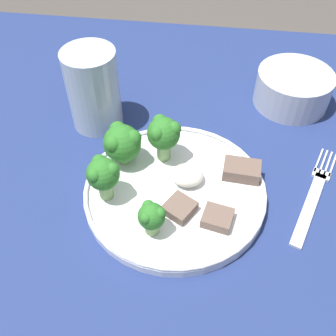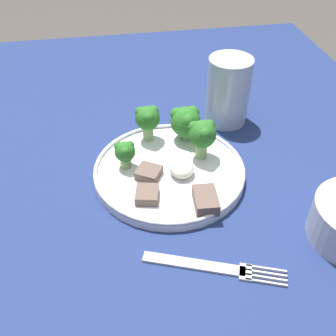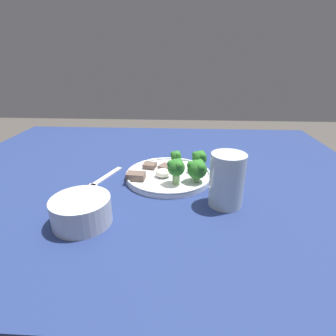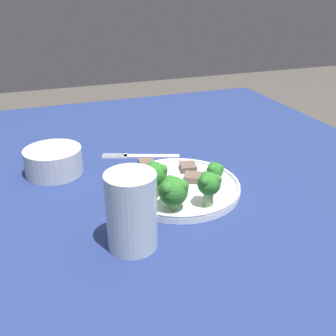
{
  "view_description": "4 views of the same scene",
  "coord_description": "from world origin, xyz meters",
  "px_view_note": "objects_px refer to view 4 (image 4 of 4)",
  "views": [
    {
      "loc": [
        -0.01,
        -0.28,
        1.18
      ],
      "look_at": [
        -0.06,
        0.04,
        0.82
      ],
      "focal_mm": 42.0,
      "sensor_mm": 36.0,
      "label": 1
    },
    {
      "loc": [
        0.42,
        -0.04,
        1.18
      ],
      "look_at": [
        -0.03,
        0.04,
        0.79
      ],
      "focal_mm": 42.0,
      "sensor_mm": 36.0,
      "label": 2
    },
    {
      "loc": [
        -0.09,
        0.71,
        1.08
      ],
      "look_at": [
        -0.05,
        0.04,
        0.79
      ],
      "focal_mm": 28.0,
      "sensor_mm": 36.0,
      "label": 3
    },
    {
      "loc": [
        -0.68,
        0.3,
        1.14
      ],
      "look_at": [
        -0.03,
        0.06,
        0.8
      ],
      "focal_mm": 42.0,
      "sensor_mm": 36.0,
      "label": 4
    }
  ],
  "objects_px": {
    "dinner_plate": "(179,187)",
    "drinking_glass": "(132,215)",
    "cream_bowl": "(54,162)",
    "fork": "(141,156)"
  },
  "relations": [
    {
      "from": "drinking_glass",
      "to": "fork",
      "type": "bearing_deg",
      "value": -18.58
    },
    {
      "from": "fork",
      "to": "cream_bowl",
      "type": "height_order",
      "value": "cream_bowl"
    },
    {
      "from": "fork",
      "to": "drinking_glass",
      "type": "distance_m",
      "value": 0.35
    },
    {
      "from": "cream_bowl",
      "to": "drinking_glass",
      "type": "bearing_deg",
      "value": -163.37
    },
    {
      "from": "dinner_plate",
      "to": "drinking_glass",
      "type": "bearing_deg",
      "value": 136.45
    },
    {
      "from": "fork",
      "to": "cream_bowl",
      "type": "xyz_separation_m",
      "value": [
        -0.02,
        0.2,
        0.02
      ]
    },
    {
      "from": "cream_bowl",
      "to": "fork",
      "type": "bearing_deg",
      "value": -84.7
    },
    {
      "from": "fork",
      "to": "dinner_plate",
      "type": "bearing_deg",
      "value": -172.72
    },
    {
      "from": "dinner_plate",
      "to": "cream_bowl",
      "type": "height_order",
      "value": "cream_bowl"
    },
    {
      "from": "drinking_glass",
      "to": "cream_bowl",
      "type": "bearing_deg",
      "value": 16.63
    }
  ]
}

